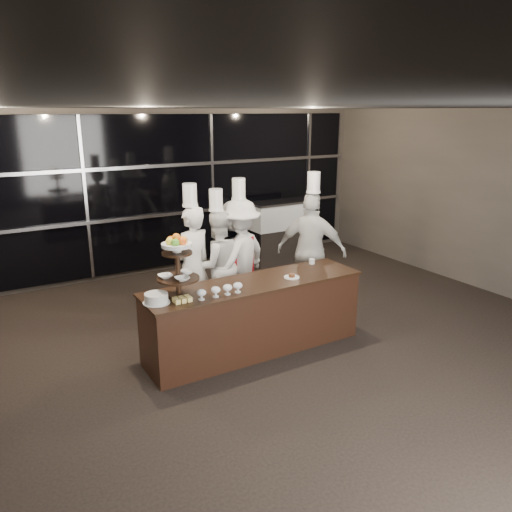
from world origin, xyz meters
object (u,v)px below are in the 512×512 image
display_case (281,228)px  display_stand (177,262)px  layer_cake (156,298)px  chef_a (192,265)px  chef_b (217,264)px  chef_d (311,250)px  chef_c (239,257)px  buffet_counter (254,316)px

display_case → display_stand: bearing=-138.0°
layer_cake → display_case: size_ratio=0.23×
display_stand → layer_cake: bearing=-170.1°
chef_a → display_stand: bearing=-120.4°
chef_a → chef_b: 0.43m
chef_a → chef_d: chef_d is taller
display_stand → layer_cake: size_ratio=2.48×
chef_a → chef_c: (0.78, 0.07, -0.01)m
display_case → chef_c: (-2.01, -1.92, 0.20)m
buffet_counter → chef_a: bearing=107.7°
chef_c → chef_d: bearing=-18.9°
chef_b → chef_d: 1.47m
layer_cake → display_case: display_case is taller
display_stand → chef_d: (2.48, 0.81, -0.42)m
chef_b → layer_cake: bearing=-138.0°
buffet_counter → display_case: bearing=51.8°
chef_a → chef_b: bearing=8.9°
display_case → layer_cake: bearing=-139.8°
buffet_counter → layer_cake: size_ratio=9.47×
layer_cake → chef_c: size_ratio=0.15×
chef_b → buffet_counter: bearing=-93.2°
chef_a → chef_d: (1.84, -0.29, 0.03)m
chef_a → chef_b: chef_a is taller
buffet_counter → chef_c: (0.43, 1.17, 0.42)m
buffet_counter → display_stand: display_stand is taller
chef_d → chef_a: bearing=171.0°
buffet_counter → chef_b: bearing=86.8°
buffet_counter → chef_b: 1.22m
display_stand → buffet_counter: bearing=0.0°
display_case → chef_c: 2.79m
chef_c → chef_d: (1.05, -0.36, 0.04)m
buffet_counter → chef_b: size_ratio=1.48×
display_stand → display_case: size_ratio=0.58×
chef_c → buffet_counter: bearing=-110.2°
buffet_counter → chef_d: (1.48, 0.81, 0.45)m
chef_b → display_stand: bearing=-132.4°
display_stand → chef_b: chef_b is taller
buffet_counter → layer_cake: bearing=-177.8°
buffet_counter → chef_b: (0.06, 1.17, 0.36)m
buffet_counter → layer_cake: 1.38m
display_stand → chef_a: 1.36m
buffet_counter → chef_c: chef_c is taller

